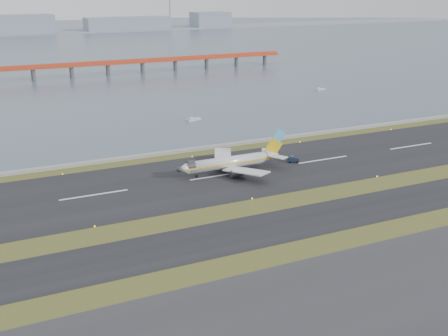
{
  "coord_description": "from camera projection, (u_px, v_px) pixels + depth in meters",
  "views": [
    {
      "loc": [
        -70.99,
        -123.73,
        58.6
      ],
      "look_at": [
        -1.98,
        22.0,
        5.35
      ],
      "focal_mm": 45.0,
      "sensor_mm": 36.0,
      "label": 1
    }
  ],
  "objects": [
    {
      "name": "seawall",
      "position": [
        184.0,
        150.0,
        204.75
      ],
      "size": [
        1000.0,
        2.5,
        1.0
      ],
      "primitive_type": "cube",
      "color": "gray",
      "rests_on": "ground"
    },
    {
      "name": "taxiway_strip",
      "position": [
        288.0,
        224.0,
        143.1
      ],
      "size": [
        1000.0,
        18.0,
        0.1
      ],
      "primitive_type": "cube",
      "color": "black",
      "rests_on": "ground"
    },
    {
      "name": "ground",
      "position": [
        265.0,
        208.0,
        153.41
      ],
      "size": [
        1000.0,
        1000.0,
        0.0
      ],
      "primitive_type": "plane",
      "color": "#364217",
      "rests_on": "ground"
    },
    {
      "name": "runway_strip",
      "position": [
        219.0,
        176.0,
        179.14
      ],
      "size": [
        1000.0,
        45.0,
        0.1
      ],
      "primitive_type": "cube",
      "color": "black",
      "rests_on": "ground"
    },
    {
      "name": "workboat_far",
      "position": [
        320.0,
        89.0,
        323.01
      ],
      "size": [
        6.74,
        3.19,
        1.57
      ],
      "rotation": [
        0.0,
        0.0,
        0.19
      ],
      "color": "#BBBCC0",
      "rests_on": "ground"
    },
    {
      "name": "far_shoreline",
      "position": [
        28.0,
        28.0,
        689.14
      ],
      "size": [
        1400.0,
        80.0,
        60.5
      ],
      "color": "gray",
      "rests_on": "ground"
    },
    {
      "name": "workboat_near",
      "position": [
        193.0,
        119.0,
        250.96
      ],
      "size": [
        7.64,
        4.54,
        1.77
      ],
      "rotation": [
        0.0,
        0.0,
        0.33
      ],
      "color": "#BBBCC0",
      "rests_on": "ground"
    },
    {
      "name": "red_pier",
      "position": [
        108.0,
        64.0,
        373.81
      ],
      "size": [
        260.0,
        5.0,
        10.2
      ],
      "color": "#B93C1F",
      "rests_on": "ground"
    },
    {
      "name": "apron_strip",
      "position": [
        407.0,
        308.0,
        106.2
      ],
      "size": [
        1000.0,
        50.0,
        0.1
      ],
      "primitive_type": "cube",
      "color": "#2E2E31",
      "rests_on": "ground"
    },
    {
      "name": "airliner",
      "position": [
        232.0,
        162.0,
        181.87
      ],
      "size": [
        38.52,
        32.89,
        12.8
      ],
      "color": "silver",
      "rests_on": "ground"
    },
    {
      "name": "pushback_tug",
      "position": [
        293.0,
        159.0,
        192.35
      ],
      "size": [
        4.03,
        3.13,
        2.27
      ],
      "rotation": [
        0.0,
        0.0,
        -0.36
      ],
      "color": "#121D34",
      "rests_on": "ground"
    },
    {
      "name": "bay_water",
      "position": [
        34.0,
        46.0,
        548.19
      ],
      "size": [
        1400.0,
        800.0,
        1.3
      ],
      "primitive_type": "cube",
      "color": "#445462",
      "rests_on": "ground"
    }
  ]
}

